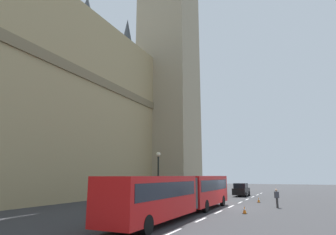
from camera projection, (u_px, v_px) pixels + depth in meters
ground_plane at (230, 207)px, 26.66m from camera, size 160.00×160.00×0.00m
lane_centre_marking at (240, 202)px, 31.15m from camera, size 39.00×0.16×0.01m
clock_tower at (169, 4)px, 59.61m from camera, size 11.34×11.34×73.46m
articulated_bus at (182, 191)px, 21.55m from camera, size 18.72×2.54×2.90m
sedan_lead at (241, 190)px, 40.84m from camera, size 4.40×1.86×1.85m
traffic_cone_west at (245, 210)px, 22.03m from camera, size 0.36×0.36×0.58m
traffic_cone_middle at (259, 200)px, 31.14m from camera, size 0.36×0.36×0.58m
street_lamp at (158, 174)px, 27.88m from camera, size 0.44×0.44×5.27m
pedestrian_near_cones at (277, 198)px, 26.33m from camera, size 0.35×0.45×1.69m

